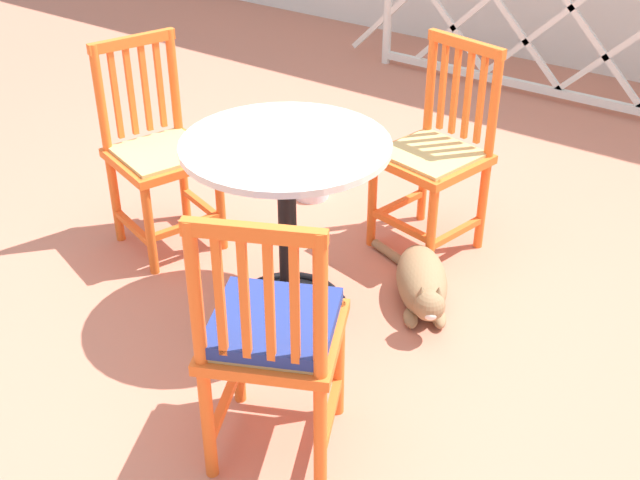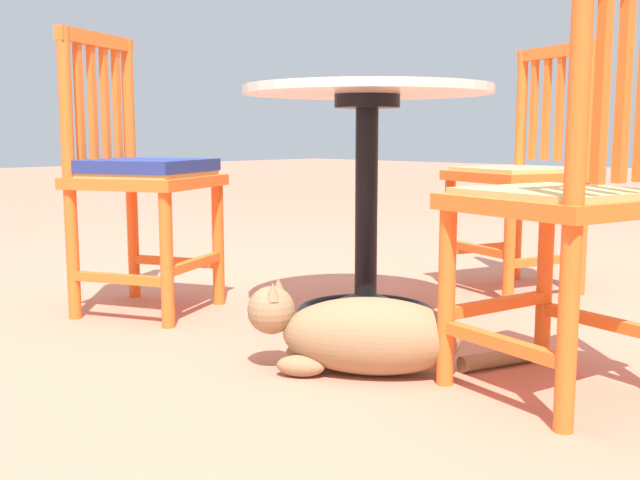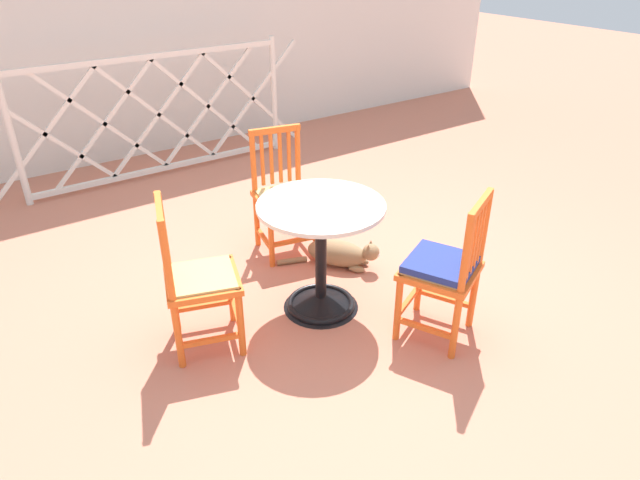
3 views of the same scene
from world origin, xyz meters
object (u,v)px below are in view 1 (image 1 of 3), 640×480
Objects in this scene: cafe_table at (288,249)px; orange_chair_by_planter at (159,154)px; pet_water_bowl at (312,192)px; tabby_cat at (422,285)px; orange_chair_near_fence at (435,156)px; orange_chair_facing_out at (272,336)px.

orange_chair_by_planter reaches higher than cafe_table.
pet_water_bowl is (-0.48, 0.82, -0.26)m from cafe_table.
orange_chair_by_planter is at bearing -168.84° from tabby_cat.
orange_chair_near_fence is 0.80m from pet_water_bowl.
orange_chair_by_planter is at bearing 148.89° from orange_chair_facing_out.
tabby_cat is at bearing -28.46° from pet_water_bowl.
pet_water_bowl is at bearing 68.68° from orange_chair_by_planter.
orange_chair_by_planter is at bearing 172.67° from cafe_table.
orange_chair_facing_out is 5.36× the size of pet_water_bowl.
cafe_table reaches higher than tabby_cat.
orange_chair_near_fence is at bearing 34.57° from orange_chair_by_planter.
cafe_table is at bearing -7.33° from orange_chair_by_planter.
cafe_table is 1.31× the size of tabby_cat.
orange_chair_near_fence is 0.59m from tabby_cat.
orange_chair_by_planter is 1.25m from tabby_cat.
orange_chair_facing_out is (0.42, -0.62, 0.16)m from cafe_table.
orange_chair_near_fence is at bearing -4.18° from pet_water_bowl.
orange_chair_by_planter is (-0.97, -0.67, 0.00)m from orange_chair_near_fence.
cafe_table is at bearing 124.16° from orange_chair_facing_out.
orange_chair_near_fence reaches higher than pet_water_bowl.
orange_chair_by_planter is 0.87m from pet_water_bowl.
cafe_table is 0.83× the size of orange_chair_facing_out.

